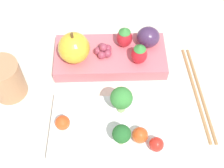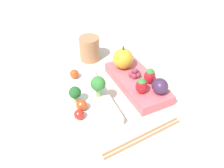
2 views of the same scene
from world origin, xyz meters
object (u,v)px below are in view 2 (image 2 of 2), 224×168
broccoli_floret_0 (75,93)px  cherry_tomato_1 (74,74)px  strawberry_0 (150,76)px  plum (160,86)px  apple (123,59)px  broccoli_floret_1 (98,84)px  cherry_tomato_0 (79,114)px  bento_box_savoury (85,100)px  cherry_tomato_2 (82,105)px  bento_box_fruit (137,83)px  grape_cluster (135,74)px  drinking_cup (89,49)px  chopsticks_pair (144,136)px  strawberry_1 (142,86)px

broccoli_floret_0 → cherry_tomato_1: (0.10, -0.03, -0.02)m
strawberry_0 → plum: strawberry_0 is taller
apple → broccoli_floret_1: bearing=128.5°
cherry_tomato_0 → bento_box_savoury: bearing=-26.9°
cherry_tomato_2 → strawberry_0: 0.20m
cherry_tomato_1 → plum: plum is taller
plum → bento_box_fruit: bearing=18.2°
strawberry_0 → grape_cluster: size_ratio=1.33×
cherry_tomato_2 → apple: apple is taller
grape_cluster → drinking_cup: (0.18, 0.07, 0.00)m
bento_box_savoury → chopsticks_pair: bearing=-151.6°
strawberry_1 → grape_cluster: strawberry_1 is taller
drinking_cup → cherry_tomato_0: bearing=155.8°
drinking_cup → chopsticks_pair: bearing=-179.8°
bento_box_savoury → grape_cluster: grape_cluster is taller
cherry_tomato_2 → plum: bearing=-96.2°
broccoli_floret_0 → broccoli_floret_1: 0.06m
grape_cluster → chopsticks_pair: bearing=158.8°
bento_box_savoury → cherry_tomato_1: cherry_tomato_1 is taller
bento_box_fruit → strawberry_1: strawberry_1 is taller
broccoli_floret_0 → cherry_tomato_1: broccoli_floret_0 is taller
strawberry_0 → grape_cluster: bearing=29.9°
chopsticks_pair → bento_box_fruit: bearing=-23.2°
bento_box_fruit → cherry_tomato_1: (0.08, 0.16, 0.02)m
bento_box_savoury → cherry_tomato_2: size_ratio=8.09×
strawberry_0 → drinking_cup: drinking_cup is taller
strawberry_0 → strawberry_1: same height
bento_box_fruit → broccoli_floret_1: (-0.02, 0.12, 0.05)m
chopsticks_pair → drinking_cup: bearing=0.2°
cherry_tomato_1 → apple: size_ratio=0.36×
cherry_tomato_2 → cherry_tomato_0: bearing=150.3°
cherry_tomato_1 → broccoli_floret_1: bearing=-160.8°
bento_box_savoury → apple: bearing=-62.2°
broccoli_floret_1 → cherry_tomato_1: (0.10, 0.03, -0.02)m
bento_box_savoury → cherry_tomato_0: cherry_tomato_0 is taller
bento_box_savoury → strawberry_1: 0.15m
bento_box_savoury → broccoli_floret_1: 0.06m
bento_box_savoury → broccoli_floret_0: 0.05m
bento_box_savoury → drinking_cup: size_ratio=2.78×
plum → strawberry_0: bearing=3.4°
strawberry_0 → chopsticks_pair: strawberry_0 is taller
cherry_tomato_0 → broccoli_floret_0: bearing=-9.1°
bento_box_savoury → apple: (0.08, -0.15, 0.04)m
cherry_tomato_0 → cherry_tomato_2: (0.03, -0.01, 0.00)m
cherry_tomato_2 → plum: plum is taller
broccoli_floret_0 → cherry_tomato_0: 0.06m
strawberry_0 → chopsticks_pair: bearing=146.5°
broccoli_floret_0 → plum: (-0.05, -0.21, -0.01)m
strawberry_0 → grape_cluster: 0.05m
cherry_tomato_1 → strawberry_1: 0.19m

